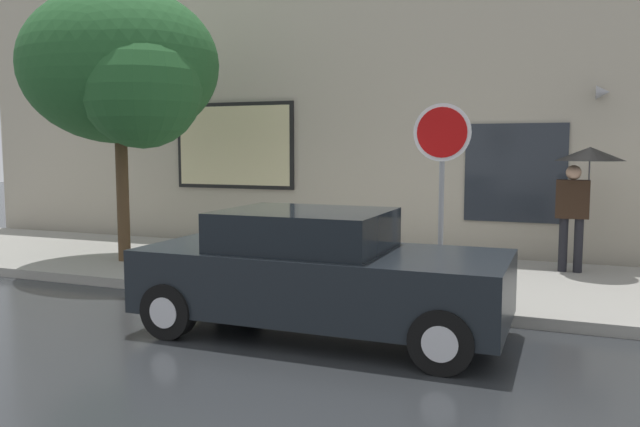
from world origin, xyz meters
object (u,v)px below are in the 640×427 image
parked_car (319,273)px  stop_sign (442,162)px  pedestrian_with_umbrella (584,172)px  street_tree (123,71)px  fire_hydrant (324,263)px

parked_car → stop_sign: (1.09, 1.65, 1.27)m
pedestrian_with_umbrella → street_tree: size_ratio=0.42×
parked_car → street_tree: size_ratio=0.88×
pedestrian_with_umbrella → street_tree: street_tree is taller
street_tree → stop_sign: bearing=-6.9°
fire_hydrant → stop_sign: bearing=2.1°
parked_car → stop_sign: bearing=56.6°
street_tree → stop_sign: 5.86m
parked_car → stop_sign: stop_sign is taller
parked_car → fire_hydrant: size_ratio=5.41×
stop_sign → street_tree: bearing=173.1°
fire_hydrant → street_tree: bearing=169.5°
fire_hydrant → street_tree: street_tree is taller
parked_car → pedestrian_with_umbrella: 5.21m
fire_hydrant → street_tree: 5.01m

